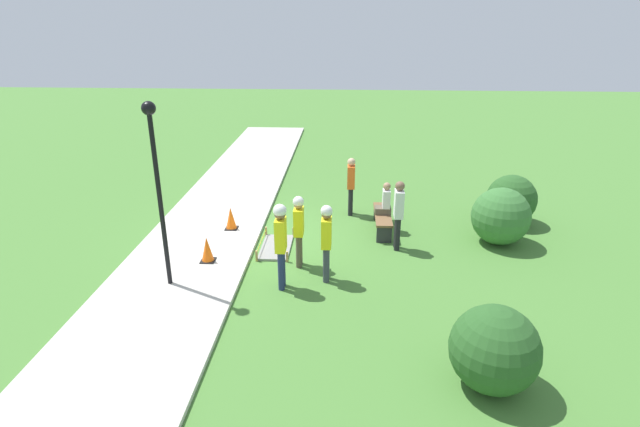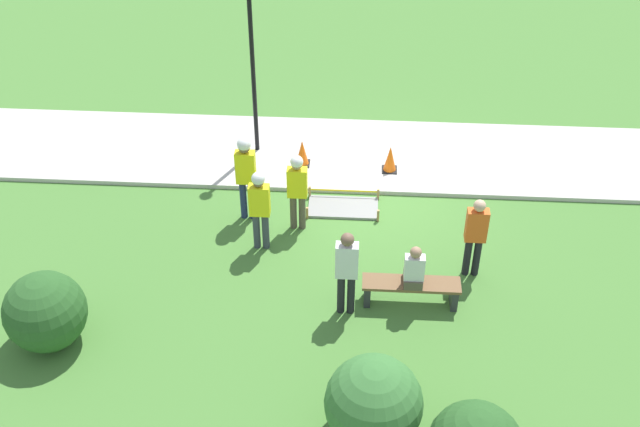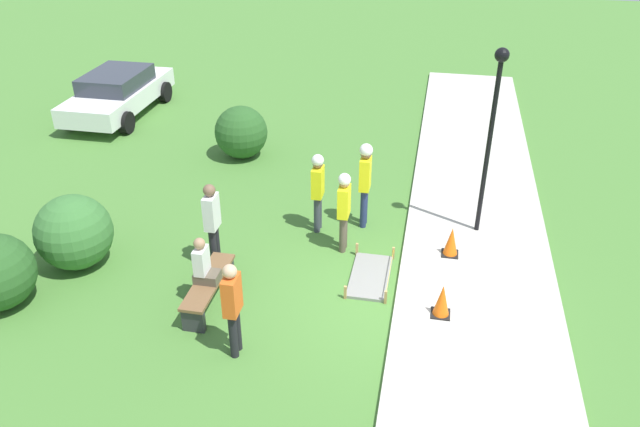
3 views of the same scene
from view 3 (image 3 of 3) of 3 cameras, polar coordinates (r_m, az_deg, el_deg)
ground_plane at (r=11.72m, az=6.87°, el=-8.10°), size 60.00×60.00×0.00m
sidewalk at (r=11.73m, az=14.25°, el=-8.60°), size 28.00×2.99×0.10m
wet_concrete_patch at (r=12.29m, az=4.62°, el=-5.73°), size 1.54×0.80×0.28m
traffic_cone_near_patch at (r=11.23m, az=11.10°, el=-7.80°), size 0.34×0.34×0.63m
traffic_cone_far_patch at (r=12.88m, az=11.92°, el=-2.51°), size 0.34×0.34×0.62m
park_bench at (r=11.61m, az=-10.13°, el=-6.60°), size 1.79×0.44×0.51m
person_seated_on_bench at (r=11.33m, az=-10.62°, el=-4.59°), size 0.36×0.44×0.89m
worker_supervisor at (r=13.25m, az=-0.20°, el=2.55°), size 0.40×0.26×1.81m
worker_assistant at (r=12.58m, az=2.20°, el=0.75°), size 0.40×0.25×1.76m
worker_trainee at (r=13.41m, az=4.15°, el=3.39°), size 0.40×0.28×1.96m
bystander_in_orange_shirt at (r=10.09m, az=-8.00°, el=-8.24°), size 0.40×0.23×1.75m
bystander_in_gray_shirt at (r=12.25m, az=-9.82°, el=-0.63°), size 0.40×0.24×1.82m
lamppost_near at (r=12.90m, az=15.53°, el=8.48°), size 0.28×0.28×3.97m
parked_car_white at (r=20.85m, az=-17.98°, el=10.50°), size 4.50×2.05×1.38m
shrub_rounded_near at (r=13.17m, az=-21.58°, el=-1.60°), size 1.51×1.51×1.51m
shrub_rounded_far at (r=17.03m, az=-7.22°, el=7.39°), size 1.42×1.42×1.42m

